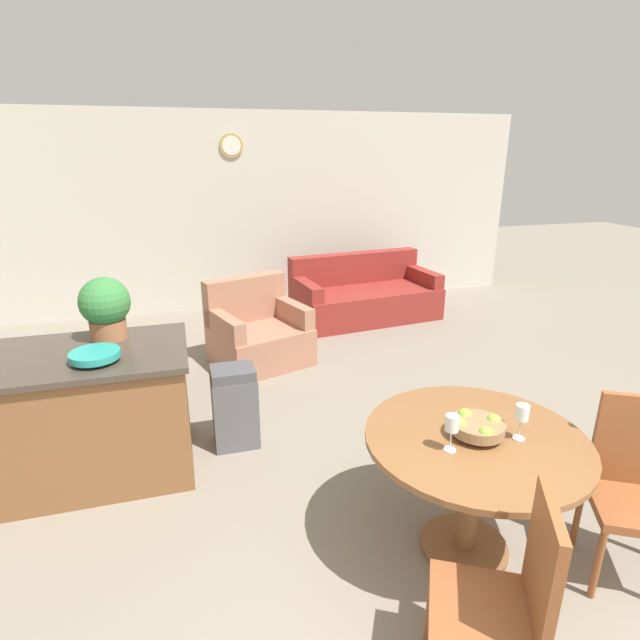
% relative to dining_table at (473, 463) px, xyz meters
% --- Properties ---
extents(wall_back, '(8.00, 0.09, 2.70)m').
position_rel_dining_table_xyz_m(wall_back, '(-0.37, 5.12, 0.77)').
color(wall_back, beige).
rests_on(wall_back, ground_plane).
extents(dining_table, '(1.19, 1.19, 0.75)m').
position_rel_dining_table_xyz_m(dining_table, '(0.00, 0.00, 0.00)').
color(dining_table, brown).
rests_on(dining_table, ground_plane).
extents(dining_chair_near_left, '(0.57, 0.57, 0.99)m').
position_rel_dining_table_xyz_m(dining_chair_near_left, '(-0.33, -0.76, -0.04)').
color(dining_chair_near_left, brown).
rests_on(dining_chair_near_left, ground_plane).
extents(dining_chair_near_right, '(0.57, 0.57, 0.99)m').
position_rel_dining_table_xyz_m(dining_chair_near_right, '(0.76, -0.33, -0.04)').
color(dining_chair_near_right, brown).
rests_on(dining_chair_near_right, ground_plane).
extents(fruit_bowl, '(0.28, 0.28, 0.11)m').
position_rel_dining_table_xyz_m(fruit_bowl, '(-0.00, 0.00, 0.23)').
color(fruit_bowl, olive).
rests_on(fruit_bowl, dining_table).
extents(wine_glass_left, '(0.07, 0.07, 0.20)m').
position_rel_dining_table_xyz_m(wine_glass_left, '(-0.20, -0.08, 0.32)').
color(wine_glass_left, silver).
rests_on(wine_glass_left, dining_table).
extents(wine_glass_right, '(0.07, 0.07, 0.20)m').
position_rel_dining_table_xyz_m(wine_glass_right, '(0.20, -0.08, 0.32)').
color(wine_glass_right, silver).
rests_on(wine_glass_right, dining_table).
extents(kitchen_island, '(1.29, 0.89, 0.92)m').
position_rel_dining_table_xyz_m(kitchen_island, '(-2.09, 1.39, -0.12)').
color(kitchen_island, brown).
rests_on(kitchen_island, ground_plane).
extents(teal_bowl, '(0.31, 0.31, 0.07)m').
position_rel_dining_table_xyz_m(teal_bowl, '(-2.01, 1.21, 0.38)').
color(teal_bowl, teal).
rests_on(teal_bowl, kitchen_island).
extents(potted_plant, '(0.35, 0.35, 0.45)m').
position_rel_dining_table_xyz_m(potted_plant, '(-1.97, 1.62, 0.58)').
color(potted_plant, '#A36642').
rests_on(potted_plant, kitchen_island).
extents(trash_bin, '(0.34, 0.28, 0.65)m').
position_rel_dining_table_xyz_m(trash_bin, '(-1.13, 1.47, -0.26)').
color(trash_bin, '#56565B').
rests_on(trash_bin, ground_plane).
extents(couch, '(2.00, 1.14, 0.84)m').
position_rel_dining_table_xyz_m(couch, '(0.94, 4.13, -0.30)').
color(couch, maroon).
rests_on(couch, ground_plane).
extents(armchair, '(1.13, 1.06, 0.89)m').
position_rel_dining_table_xyz_m(armchair, '(-0.70, 3.03, -0.28)').
color(armchair, '#A87056').
rests_on(armchair, ground_plane).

